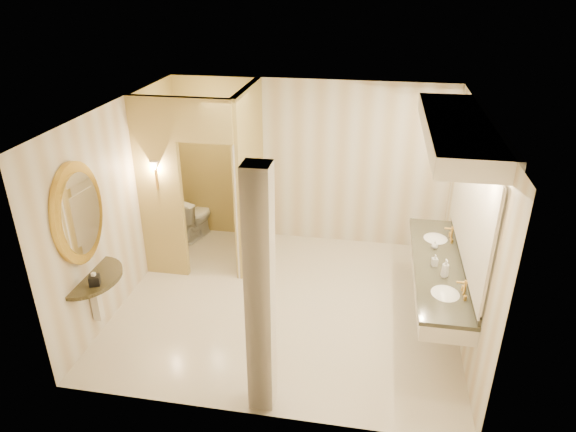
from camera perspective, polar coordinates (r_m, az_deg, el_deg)
floor at (r=7.23m, az=-0.11°, el=-9.67°), size 4.50×4.50×0.00m
ceiling at (r=6.08m, az=-0.13°, el=11.57°), size 4.50×4.50×0.00m
wall_back at (r=8.37m, az=2.29°, el=5.87°), size 4.50×0.02×2.70m
wall_front at (r=4.85m, az=-4.32°, el=-10.09°), size 4.50×0.02×2.70m
wall_left at (r=7.24m, az=-17.93°, el=1.36°), size 0.02×4.00×2.70m
wall_right at (r=6.57m, az=19.59°, el=-1.45°), size 0.02×4.00×2.70m
toilet_closet at (r=7.64m, az=-7.07°, el=4.00°), size 1.50×1.55×2.70m
wall_sconce at (r=7.32m, az=-14.58°, el=5.29°), size 0.14×0.14×0.42m
vanity at (r=6.37m, az=17.62°, el=0.77°), size 0.75×2.67×2.09m
console_shelf at (r=6.40m, az=-21.82°, el=-2.66°), size 0.94×0.94×1.92m
pillar at (r=5.00m, az=-3.12°, el=-8.85°), size 0.26×0.26×2.70m
tissue_box at (r=6.40m, az=-20.70°, el=-6.69°), size 0.15×0.15×0.12m
toilet at (r=8.90m, az=-10.40°, el=-0.10°), size 0.62×0.83×0.75m
soap_bottle_a at (r=6.60m, az=16.00°, el=-4.75°), size 0.08×0.08×0.15m
soap_bottle_b at (r=7.00m, az=16.00°, el=-3.09°), size 0.10×0.10×0.11m
soap_bottle_c at (r=6.38m, az=17.08°, el=-5.57°), size 0.11×0.11×0.24m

